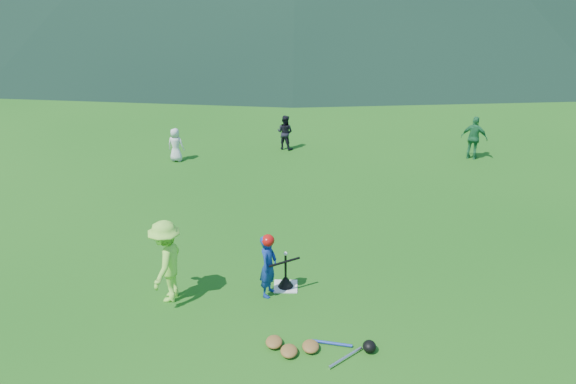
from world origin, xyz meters
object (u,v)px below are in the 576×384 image
(fielder_a, at_px, (176,145))
(fielder_c, at_px, (474,138))
(adult_coach, at_px, (167,261))
(fielder_b, at_px, (285,132))
(batter_child, at_px, (268,266))
(equipment_pile, at_px, (311,347))
(batting_tee, at_px, (286,281))
(home_plate, at_px, (286,286))

(fielder_a, height_order, fielder_c, fielder_c)
(adult_coach, relative_size, fielder_b, 1.42)
(batter_child, height_order, equipment_pile, batter_child)
(equipment_pile, bearing_deg, fielder_b, 93.76)
(fielder_b, bearing_deg, batter_child, 113.77)
(adult_coach, xyz_separation_m, batting_tee, (2.15, 0.41, -0.66))
(equipment_pile, bearing_deg, home_plate, 103.75)
(fielder_a, bearing_deg, batter_child, 125.87)
(fielder_b, bearing_deg, batting_tee, 115.99)
(home_plate, bearing_deg, fielder_c, 52.28)
(adult_coach, distance_m, fielder_b, 8.64)
(adult_coach, height_order, batting_tee, adult_coach)
(fielder_a, distance_m, fielder_b, 3.48)
(batter_child, distance_m, fielder_b, 8.25)
(fielder_c, relative_size, equipment_pile, 0.74)
(fielder_b, bearing_deg, home_plate, 115.99)
(batter_child, bearing_deg, fielder_a, 43.03)
(batting_tee, bearing_deg, fielder_c, 52.28)
(batting_tee, bearing_deg, equipment_pile, -76.25)
(batter_child, bearing_deg, equipment_pile, -135.37)
(batter_child, bearing_deg, adult_coach, 114.26)
(home_plate, xyz_separation_m, batting_tee, (0.00, 0.00, 0.12))
(adult_coach, height_order, fielder_b, adult_coach)
(home_plate, relative_size, fielder_b, 0.40)
(home_plate, distance_m, equipment_pile, 1.89)
(adult_coach, height_order, equipment_pile, adult_coach)
(fielder_a, height_order, batting_tee, fielder_a)
(adult_coach, height_order, fielder_a, adult_coach)
(batter_child, height_order, fielder_a, batter_child)
(home_plate, xyz_separation_m, fielder_c, (5.58, 7.22, 0.66))
(fielder_a, relative_size, fielder_c, 0.77)
(batter_child, xyz_separation_m, batting_tee, (0.31, 0.25, -0.49))
(fielder_c, distance_m, batting_tee, 9.14)
(fielder_c, bearing_deg, adult_coach, 70.93)
(fielder_c, bearing_deg, fielder_b, 18.56)
(fielder_b, bearing_deg, fielder_a, 43.85)
(fielder_a, bearing_deg, home_plate, 128.75)
(adult_coach, relative_size, batting_tee, 2.33)
(batting_tee, relative_size, equipment_pile, 0.38)
(home_plate, relative_size, batter_child, 0.37)
(fielder_a, relative_size, fielder_b, 0.91)
(adult_coach, bearing_deg, batting_tee, 108.34)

